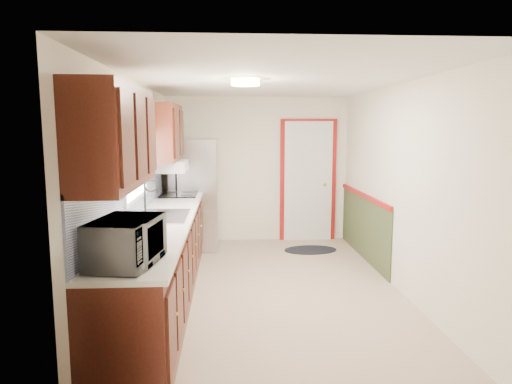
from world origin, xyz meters
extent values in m
cube|color=tan|center=(0.00, 0.00, 0.00)|extent=(3.20, 5.20, 0.12)
cube|color=white|center=(0.00, 0.00, 2.40)|extent=(3.20, 5.20, 0.12)
cube|color=white|center=(0.00, 2.50, 1.20)|extent=(3.20, 0.10, 2.40)
cube|color=white|center=(0.00, -2.50, 1.20)|extent=(3.20, 0.10, 2.40)
cube|color=white|center=(-1.50, 0.00, 1.20)|extent=(0.10, 5.20, 2.40)
cube|color=white|center=(1.50, 0.00, 1.20)|extent=(0.10, 5.20, 2.40)
cube|color=#3C150D|center=(-1.20, -0.30, 0.45)|extent=(0.60, 4.00, 0.90)
cube|color=white|center=(-1.19, -0.30, 0.92)|extent=(0.63, 4.00, 0.04)
cube|color=#5370CB|center=(-1.49, -0.30, 1.22)|extent=(0.02, 4.00, 0.55)
cube|color=#3C150D|center=(-1.32, -1.60, 1.83)|extent=(0.35, 1.40, 0.75)
cube|color=#3C150D|center=(-1.32, 1.10, 1.83)|extent=(0.35, 1.20, 0.75)
cube|color=white|center=(-1.49, -0.20, 1.62)|extent=(0.02, 1.00, 0.90)
cube|color=orange|center=(-1.44, -0.20, 1.97)|extent=(0.05, 1.12, 0.24)
cube|color=#B7B7BC|center=(-1.19, -0.20, 0.95)|extent=(0.52, 0.82, 0.02)
cube|color=white|center=(-1.27, 1.15, 1.38)|extent=(0.45, 0.60, 0.15)
cube|color=maroon|center=(0.85, 2.47, 1.00)|extent=(0.94, 0.05, 2.08)
cube|color=white|center=(0.85, 2.44, 1.00)|extent=(0.80, 0.04, 2.00)
cube|color=#3E4A2A|center=(1.49, 1.35, 0.45)|extent=(0.02, 2.30, 0.90)
cube|color=maroon|center=(1.48, 1.35, 0.92)|extent=(0.04, 2.30, 0.06)
cylinder|color=#FFD88C|center=(-0.30, -0.20, 2.36)|extent=(0.30, 0.30, 0.06)
imported|color=white|center=(-1.20, -1.94, 1.14)|extent=(0.42, 0.64, 0.40)
cube|color=#B7B7BC|center=(-1.02, 2.05, 0.86)|extent=(0.72, 0.67, 1.72)
cylinder|color=black|center=(-1.26, 1.68, 0.77)|extent=(0.02, 0.02, 1.20)
ellipsoid|color=black|center=(0.78, 1.76, 0.01)|extent=(0.86, 0.59, 0.01)
cube|color=black|center=(-1.19, 1.40, 0.95)|extent=(0.51, 0.61, 0.02)
camera|label=1|loc=(-0.49, -5.08, 1.89)|focal=32.00mm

